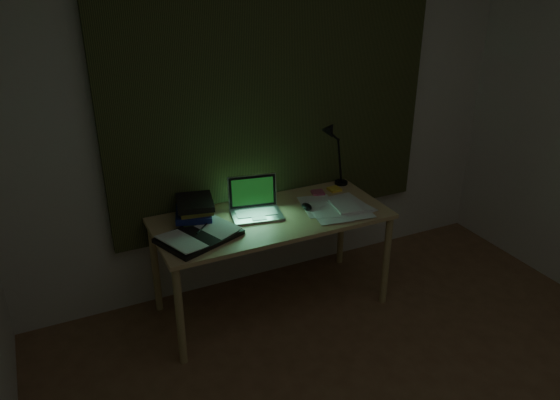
# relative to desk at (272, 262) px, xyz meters

# --- Properties ---
(wall_back) EXTENTS (3.50, 0.00, 2.50)m
(wall_back) POSITION_rel_desk_xyz_m (0.19, 0.40, 0.92)
(wall_back) COLOR silver
(wall_back) RESTS_ON ground
(curtain) EXTENTS (2.20, 0.06, 2.00)m
(curtain) POSITION_rel_desk_xyz_m (0.19, 0.36, 1.12)
(curtain) COLOR #2B3018
(curtain) RESTS_ON wall_back
(desk) EXTENTS (1.45, 0.63, 0.66)m
(desk) POSITION_rel_desk_xyz_m (0.00, 0.00, 0.00)
(desk) COLOR #DDBD77
(desk) RESTS_ON floor
(laptop) EXTENTS (0.37, 0.40, 0.22)m
(laptop) POSITION_rel_desk_xyz_m (-0.08, 0.04, 0.44)
(laptop) COLOR #BCBCC1
(laptop) RESTS_ON desk
(open_textbook) EXTENTS (0.51, 0.44, 0.04)m
(open_textbook) POSITION_rel_desk_xyz_m (-0.49, -0.08, 0.35)
(open_textbook) COLOR white
(open_textbook) RESTS_ON desk
(book_stack) EXTENTS (0.24, 0.28, 0.14)m
(book_stack) POSITION_rel_desk_xyz_m (-0.44, 0.17, 0.40)
(book_stack) COLOR white
(book_stack) RESTS_ON desk
(loose_papers) EXTENTS (0.39, 0.41, 0.02)m
(loose_papers) POSITION_rel_desk_xyz_m (0.42, -0.08, 0.34)
(loose_papers) COLOR white
(loose_papers) RESTS_ON desk
(mouse) EXTENTS (0.07, 0.10, 0.04)m
(mouse) POSITION_rel_desk_xyz_m (0.24, -0.01, 0.35)
(mouse) COLOR black
(mouse) RESTS_ON desk
(sticky_yellow) EXTENTS (0.08, 0.08, 0.02)m
(sticky_yellow) POSITION_rel_desk_xyz_m (0.55, 0.18, 0.34)
(sticky_yellow) COLOR yellow
(sticky_yellow) RESTS_ON desk
(sticky_pink) EXTENTS (0.10, 0.10, 0.02)m
(sticky_pink) POSITION_rel_desk_xyz_m (0.42, 0.17, 0.34)
(sticky_pink) COLOR #C34C69
(sticky_pink) RESTS_ON desk
(desk_lamp) EXTENTS (0.36, 0.30, 0.49)m
(desk_lamp) POSITION_rel_desk_xyz_m (0.65, 0.25, 0.58)
(desk_lamp) COLOR black
(desk_lamp) RESTS_ON desk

